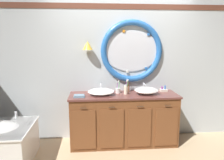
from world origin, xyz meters
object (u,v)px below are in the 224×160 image
folded_hand_towel (79,96)px  sink_basin_right (146,91)px  toothbrush_holder_right (127,88)px  toiletry_basket (163,90)px  soap_dispenser (126,90)px  toothbrush_holder_left (118,90)px  sink_basin_left (101,92)px

folded_hand_towel → sink_basin_right: bearing=5.1°
sink_basin_right → folded_hand_towel: (-1.11, -0.10, -0.04)m
toothbrush_holder_right → toiletry_basket: bearing=-3.9°
sink_basin_right → soap_dispenser: size_ratio=2.32×
toiletry_basket → sink_basin_right: bearing=-155.5°
toothbrush_holder_right → folded_hand_towel: toothbrush_holder_right is taller
toothbrush_holder_left → toiletry_basket: (0.81, 0.04, -0.02)m
toothbrush_holder_right → soap_dispenser: size_ratio=1.30×
toothbrush_holder_left → soap_dispenser: 0.15m
toothbrush_holder_right → toiletry_basket: 0.64m
sink_basin_left → soap_dispenser: soap_dispenser is taller
toothbrush_holder_left → folded_hand_towel: toothbrush_holder_left is taller
sink_basin_left → toothbrush_holder_right: 0.51m
sink_basin_left → toiletry_basket: sink_basin_left is taller
toothbrush_holder_left → soap_dispenser: toothbrush_holder_left is taller
sink_basin_left → folded_hand_towel: (-0.35, -0.10, -0.04)m
sink_basin_left → toiletry_basket: (1.11, 0.16, -0.03)m
toothbrush_holder_right → sink_basin_left: bearing=-156.7°
sink_basin_right → soap_dispenser: (-0.35, 0.03, 0.01)m
soap_dispenser → toiletry_basket: bearing=10.8°
sink_basin_left → toothbrush_holder_right: bearing=23.3°
sink_basin_left → toothbrush_holder_left: (0.29, 0.12, -0.01)m
toothbrush_holder_left → toothbrush_holder_right: 0.19m
toothbrush_holder_left → soap_dispenser: size_ratio=1.30×
toothbrush_holder_right → toothbrush_holder_left: bearing=-154.9°
sink_basin_right → toothbrush_holder_right: 0.36m
toiletry_basket → toothbrush_holder_left: bearing=-177.4°
sink_basin_left → toothbrush_holder_left: size_ratio=1.96×
toothbrush_holder_right → soap_dispenser: (-0.05, -0.17, 0.02)m
sink_basin_left → toiletry_basket: size_ratio=3.56×
sink_basin_left → sink_basin_right: 0.76m
sink_basin_left → toothbrush_holder_right: toothbrush_holder_right is taller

